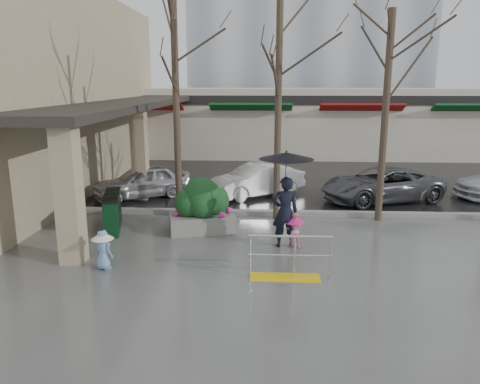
# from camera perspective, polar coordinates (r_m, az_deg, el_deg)

# --- Properties ---
(ground) EXTENTS (120.00, 120.00, 0.00)m
(ground) POSITION_cam_1_polar(r_m,az_deg,el_deg) (12.05, -0.98, -7.99)
(ground) COLOR #51514F
(ground) RESTS_ON ground
(street_asphalt) EXTENTS (120.00, 36.00, 0.01)m
(street_asphalt) POSITION_cam_1_polar(r_m,az_deg,el_deg) (33.50, 1.69, 5.76)
(street_asphalt) COLOR black
(street_asphalt) RESTS_ON ground
(curb) EXTENTS (120.00, 0.30, 0.15)m
(curb) POSITION_cam_1_polar(r_m,az_deg,el_deg) (15.82, 0.05, -2.49)
(curb) COLOR gray
(curb) RESTS_ON ground
(near_building) EXTENTS (6.00, 18.00, 8.00)m
(near_building) POSITION_cam_1_polar(r_m,az_deg,el_deg) (21.56, -24.45, 11.12)
(near_building) COLOR tan
(near_building) RESTS_ON ground
(canopy_slab) EXTENTS (2.80, 18.00, 0.25)m
(canopy_slab) POSITION_cam_1_polar(r_m,az_deg,el_deg) (20.02, -13.42, 10.78)
(canopy_slab) COLOR #2D2823
(canopy_slab) RESTS_ON pillar_front
(pillar_front) EXTENTS (0.55, 0.55, 3.50)m
(pillar_front) POSITION_cam_1_polar(r_m,az_deg,el_deg) (11.98, -20.14, -0.18)
(pillar_front) COLOR tan
(pillar_front) RESTS_ON ground
(pillar_back) EXTENTS (0.55, 0.55, 3.50)m
(pillar_back) POSITION_cam_1_polar(r_m,az_deg,el_deg) (18.02, -12.12, 4.61)
(pillar_back) COLOR tan
(pillar_back) RESTS_ON ground
(storefront_row) EXTENTS (34.00, 6.74, 4.00)m
(storefront_row) POSITION_cam_1_polar(r_m,az_deg,el_deg) (29.29, 5.49, 8.58)
(storefront_row) COLOR beige
(storefront_row) RESTS_ON ground
(handrail) EXTENTS (1.90, 0.50, 1.03)m
(handrail) POSITION_cam_1_polar(r_m,az_deg,el_deg) (10.78, 5.87, -8.54)
(handrail) COLOR yellow
(handrail) RESTS_ON ground
(tree_west) EXTENTS (3.20, 3.20, 6.80)m
(tree_west) POSITION_cam_1_polar(r_m,az_deg,el_deg) (15.08, -7.95, 15.86)
(tree_west) COLOR #382B21
(tree_west) RESTS_ON ground
(tree_midwest) EXTENTS (3.20, 3.20, 7.00)m
(tree_midwest) POSITION_cam_1_polar(r_m,az_deg,el_deg) (14.83, 4.80, 16.56)
(tree_midwest) COLOR #382B21
(tree_midwest) RESTS_ON ground
(tree_mideast) EXTENTS (3.20, 3.20, 6.50)m
(tree_mideast) POSITION_cam_1_polar(r_m,az_deg,el_deg) (15.26, 17.67, 14.51)
(tree_mideast) COLOR #382B21
(tree_mideast) RESTS_ON ground
(woman) EXTENTS (1.47, 1.47, 2.63)m
(woman) POSITION_cam_1_polar(r_m,az_deg,el_deg) (12.46, 5.57, 0.11)
(woman) COLOR black
(woman) RESTS_ON ground
(child_pink) EXTENTS (0.57, 0.57, 0.97)m
(child_pink) POSITION_cam_1_polar(r_m,az_deg,el_deg) (12.71, 6.60, -4.24)
(child_pink) COLOR pink
(child_pink) RESTS_ON ground
(child_blue) EXTENTS (0.56, 0.53, 0.98)m
(child_blue) POSITION_cam_1_polar(r_m,az_deg,el_deg) (11.61, -16.35, -6.34)
(child_blue) COLOR #709AC7
(child_blue) RESTS_ON ground
(planter) EXTENTS (2.08, 1.40, 1.66)m
(planter) POSITION_cam_1_polar(r_m,az_deg,el_deg) (13.90, -4.65, -1.70)
(planter) COLOR gray
(planter) RESTS_ON ground
(news_boxes) EXTENTS (0.91, 2.01, 1.09)m
(news_boxes) POSITION_cam_1_polar(r_m,az_deg,el_deg) (14.69, -15.27, -2.30)
(news_boxes) COLOR #0C381B
(news_boxes) RESTS_ON ground
(car_a) EXTENTS (3.94, 3.17, 1.26)m
(car_a) POSITION_cam_1_polar(r_m,az_deg,el_deg) (18.41, -11.89, 1.25)
(car_a) COLOR #B8B8BD
(car_a) RESTS_ON ground
(car_b) EXTENTS (3.91, 3.26, 1.26)m
(car_b) POSITION_cam_1_polar(r_m,az_deg,el_deg) (18.26, 2.01, 1.43)
(car_b) COLOR white
(car_b) RESTS_ON ground
(car_c) EXTENTS (4.96, 3.43, 1.26)m
(car_c) POSITION_cam_1_polar(r_m,az_deg,el_deg) (18.26, 16.85, 0.87)
(car_c) COLOR #53555A
(car_c) RESTS_ON ground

